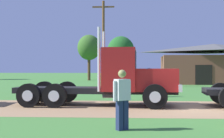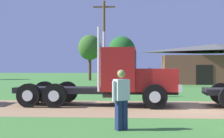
% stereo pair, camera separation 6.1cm
% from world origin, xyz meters
% --- Properties ---
extents(ground_plane, '(200.00, 200.00, 0.00)m').
position_xyz_m(ground_plane, '(0.00, 0.00, 0.00)').
color(ground_plane, '#407934').
extents(dirt_track, '(120.00, 5.71, 0.01)m').
position_xyz_m(dirt_track, '(0.00, 0.00, 0.00)').
color(dirt_track, '#9A7754').
rests_on(dirt_track, ground_plane).
extents(truck_foreground_white, '(8.15, 2.89, 3.76)m').
position_xyz_m(truck_foreground_white, '(-3.09, 0.76, 1.29)').
color(truck_foreground_white, black).
rests_on(truck_foreground_white, ground_plane).
extents(visitor_walking_mid, '(0.52, 0.46, 1.80)m').
position_xyz_m(visitor_walking_mid, '(-2.80, -4.97, 0.98)').
color(visitor_walking_mid, silver).
rests_on(visitor_walking_mid, ground_plane).
extents(visitor_far_side, '(0.59, 0.44, 1.85)m').
position_xyz_m(visitor_far_side, '(-1.35, 5.27, 1.03)').
color(visitor_far_side, silver).
rests_on(visitor_far_side, ground_plane).
extents(shed_building, '(13.33, 7.86, 4.77)m').
position_xyz_m(shed_building, '(7.68, 22.47, 2.30)').
color(shed_building, brown).
rests_on(shed_building, ground_plane).
extents(utility_pole_near, '(2.20, 0.26, 8.56)m').
position_xyz_m(utility_pole_near, '(-5.10, 15.68, 4.53)').
color(utility_pole_near, brown).
rests_on(utility_pole_near, ground_plane).
extents(tree_mid, '(3.48, 3.48, 6.88)m').
position_xyz_m(tree_mid, '(-8.53, 30.59, 4.92)').
color(tree_mid, '#513823').
rests_on(tree_mid, ground_plane).
extents(tree_right, '(4.98, 4.98, 7.72)m').
position_xyz_m(tree_right, '(-3.98, 40.69, 4.97)').
color(tree_right, '#513823').
rests_on(tree_right, ground_plane).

